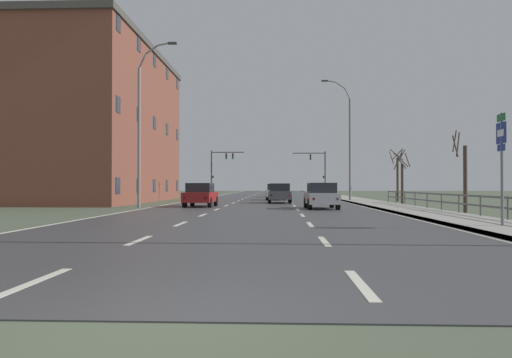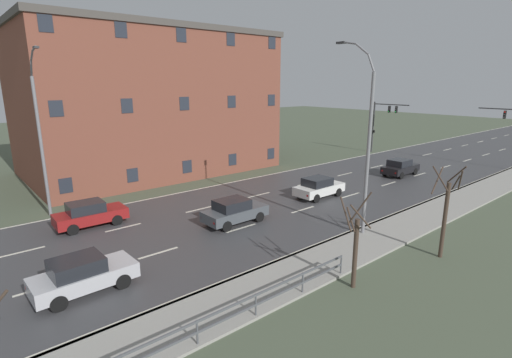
# 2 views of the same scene
# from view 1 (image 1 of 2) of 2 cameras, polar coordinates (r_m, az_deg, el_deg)

# --- Properties ---
(ground_plane) EXTENTS (160.00, 160.00, 0.12)m
(ground_plane) POSITION_cam_1_polar(r_m,az_deg,el_deg) (53.11, 1.18, -2.33)
(ground_plane) COLOR #4C5642
(road_asphalt_strip) EXTENTS (14.00, 120.00, 0.03)m
(road_asphalt_strip) POSITION_cam_1_polar(r_m,az_deg,el_deg) (65.10, 1.41, -1.98)
(road_asphalt_strip) COLOR #3D3D3F
(road_asphalt_strip) RESTS_ON ground
(sidewalk_right) EXTENTS (3.00, 120.00, 0.12)m
(sidewalk_right) POSITION_cam_1_polar(r_m,az_deg,el_deg) (65.50, 8.81, -1.92)
(sidewalk_right) COLOR gray
(sidewalk_right) RESTS_ON ground
(guardrail) EXTENTS (0.07, 27.84, 1.00)m
(guardrail) POSITION_cam_1_polar(r_m,az_deg,el_deg) (26.93, 21.27, -2.20)
(guardrail) COLOR #515459
(guardrail) RESTS_ON ground
(street_lamp_midground) EXTENTS (2.61, 0.24, 10.80)m
(street_lamp_midground) POSITION_cam_1_polar(r_m,az_deg,el_deg) (44.89, 10.48, 4.20)
(street_lamp_midground) COLOR slate
(street_lamp_midground) RESTS_ON ground
(street_lamp_left_bank) EXTENTS (2.50, 0.24, 10.55)m
(street_lamp_left_bank) POSITION_cam_1_polar(r_m,az_deg,el_deg) (32.64, -12.94, 5.87)
(street_lamp_left_bank) COLOR slate
(street_lamp_left_bank) RESTS_ON ground
(highway_sign) EXTENTS (0.09, 0.68, 3.75)m
(highway_sign) POSITION_cam_1_polar(r_m,az_deg,el_deg) (17.91, 26.26, 2.52)
(highway_sign) COLOR slate
(highway_sign) RESTS_ON ground
(traffic_signal_right) EXTENTS (4.65, 0.36, 6.21)m
(traffic_signal_right) POSITION_cam_1_polar(r_m,az_deg,el_deg) (70.57, 7.26, 1.40)
(traffic_signal_right) COLOR #38383A
(traffic_signal_right) RESTS_ON ground
(traffic_signal_left) EXTENTS (4.64, 0.36, 6.24)m
(traffic_signal_left) POSITION_cam_1_polar(r_m,az_deg,el_deg) (68.92, -4.21, 1.62)
(traffic_signal_left) COLOR #38383A
(traffic_signal_left) RESTS_ON ground
(car_near_left) EXTENTS (1.84, 4.10, 1.57)m
(car_near_left) POSITION_cam_1_polar(r_m,az_deg,el_deg) (48.01, 2.27, -1.47)
(car_near_left) COLOR silver
(car_near_left) RESTS_ON ground
(car_mid_centre) EXTENTS (1.86, 4.11, 1.57)m
(car_mid_centre) POSITION_cam_1_polar(r_m,az_deg,el_deg) (39.72, 2.72, -1.62)
(car_mid_centre) COLOR #474C51
(car_mid_centre) RESTS_ON ground
(car_near_right) EXTENTS (1.93, 4.15, 1.57)m
(car_near_right) POSITION_cam_1_polar(r_m,az_deg,el_deg) (30.11, 7.47, -1.89)
(car_near_right) COLOR #B7B7BC
(car_near_right) RESTS_ON ground
(car_far_right) EXTENTS (1.89, 4.13, 1.57)m
(car_far_right) POSITION_cam_1_polar(r_m,az_deg,el_deg) (59.30, 2.52, -1.33)
(car_far_right) COLOR black
(car_far_right) RESTS_ON ground
(car_far_left) EXTENTS (1.92, 4.14, 1.57)m
(car_far_left) POSITION_cam_1_polar(r_m,az_deg,el_deg) (33.05, -6.34, -1.79)
(car_far_left) COLOR maroon
(car_far_left) RESTS_ON ground
(brick_building) EXTENTS (14.21, 22.62, 13.35)m
(brick_building) POSITION_cam_1_polar(r_m,az_deg,el_deg) (46.48, -19.94, 5.82)
(brick_building) COLOR brown
(brick_building) RESTS_ON ground
(bare_tree_near) EXTENTS (0.81, 1.21, 4.36)m
(bare_tree_near) POSITION_cam_1_polar(r_m,az_deg,el_deg) (27.85, 22.67, 0.50)
(bare_tree_near) COLOR #423328
(bare_tree_near) RESTS_ON ground
(bare_tree_mid) EXTENTS (1.39, 1.43, 4.20)m
(bare_tree_mid) POSITION_cam_1_polar(r_m,az_deg,el_deg) (40.13, 16.36, -0.05)
(bare_tree_mid) COLOR #423328
(bare_tree_mid) RESTS_ON ground
(bare_tree_far) EXTENTS (1.39, 1.46, 4.74)m
(bare_tree_far) POSITION_cam_1_polar(r_m,az_deg,el_deg) (46.06, 15.86, 0.40)
(bare_tree_far) COLOR #423328
(bare_tree_far) RESTS_ON ground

